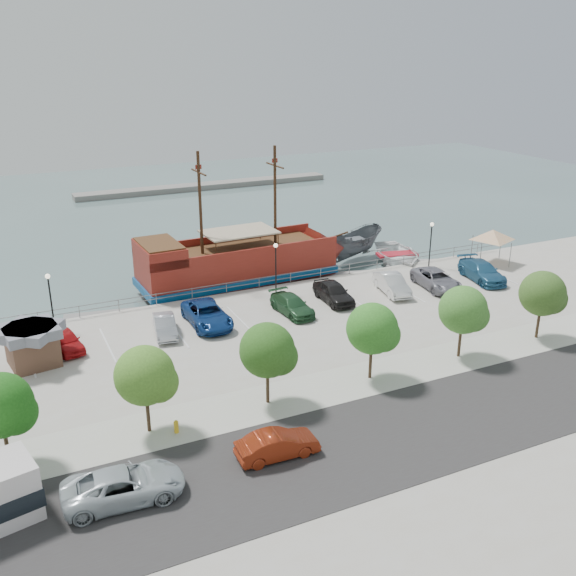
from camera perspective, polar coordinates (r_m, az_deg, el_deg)
name	(u,v)px	position (r m, az deg, el deg)	size (l,w,h in m)	color
ground	(311,331)	(49.67, 2.04, -3.80)	(160.00, 160.00, 0.00)	#4B6361
land_slab	(506,481)	(34.73, 18.80, -15.96)	(100.00, 58.00, 1.20)	#A69E8E
street	(443,421)	(37.40, 13.60, -11.41)	(100.00, 8.00, 0.04)	#2D2929
sidewalk	(383,374)	(41.52, 8.45, -7.61)	(100.00, 4.00, 0.05)	#B0B09E
seawall_railing	(270,281)	(55.63, -1.63, 0.62)	(50.00, 0.06, 1.00)	slate
far_shore	(206,186)	(102.03, -7.28, 8.99)	(40.00, 3.00, 0.80)	gray
pirate_ship	(253,261)	(58.78, -3.16, 2.38)	(20.84, 6.56, 13.06)	maroon
patrol_boat	(355,246)	(66.28, 5.98, 3.73)	(2.80, 7.46, 2.89)	#4F5358
speedboat	(397,257)	(65.37, 9.65, 2.73)	(5.64, 7.90, 1.64)	white
dock_west	(105,316)	(53.78, -15.93, -2.45)	(6.45, 1.84, 0.37)	gray
dock_mid	(341,277)	(60.68, 4.77, 0.95)	(7.40, 2.11, 0.42)	gray
dock_east	(421,264)	(65.57, 11.76, 2.08)	(7.36, 2.10, 0.42)	gray
shed	(32,344)	(44.94, -21.81, -4.67)	(3.76, 3.76, 2.69)	brown
canopy_tent	(493,230)	(64.25, 17.77, 4.96)	(6.00, 6.00, 3.79)	slate
street_van	(124,485)	(31.45, -14.38, -16.62)	(2.55, 5.53, 1.54)	silver
street_sedan	(277,445)	(33.25, -0.95, -13.76)	(1.48, 4.25, 1.40)	maroon
fire_hydrant	(176,426)	(35.68, -9.91, -12.00)	(0.27, 0.27, 0.78)	yellow
lamp_post_left	(50,291)	(49.54, -20.42, -0.28)	(0.36, 0.36, 4.28)	black
lamp_post_mid	(276,259)	(53.72, -1.09, 2.62)	(0.36, 0.36, 4.28)	black
lamp_post_right	(431,236)	(61.76, 12.60, 4.50)	(0.36, 0.36, 4.28)	black
tree_a	(3,407)	(34.11, -23.98, -9.65)	(3.30, 3.20, 5.00)	#473321
tree_b	(148,377)	(34.65, -12.35, -7.75)	(3.30, 3.20, 5.00)	#473321
tree_c	(270,352)	(36.54, -1.60, -5.69)	(3.30, 3.20, 5.00)	#473321
tree_d	(375,330)	(39.60, 7.72, -3.73)	(3.30, 3.20, 5.00)	#473321
tree_e	(465,311)	(43.58, 15.49, -2.01)	(3.30, 3.20, 5.00)	#473321
tree_f	(545,295)	(48.25, 21.85, -0.57)	(3.30, 3.20, 5.00)	#473321
parked_car_a	(66,341)	(46.56, -19.13, -4.44)	(1.64, 4.08, 1.39)	red
parked_car_b	(165,326)	(47.14, -10.89, -3.32)	(1.46, 4.18, 1.38)	#A4A6B0
parked_car_c	(207,315)	(48.27, -7.21, -2.36)	(2.68, 5.81, 1.61)	navy
parked_car_d	(292,305)	(49.95, 0.36, -1.52)	(1.96, 4.83, 1.40)	#265330
parked_car_e	(334,292)	(52.38, 4.07, -0.35)	(1.97, 4.89, 1.66)	black
parked_car_f	(392,284)	(54.85, 9.24, 0.36)	(1.70, 4.86, 1.60)	silver
parked_car_g	(437,279)	(56.72, 13.07, 0.74)	(2.57, 5.58, 1.55)	gray
parked_car_h	(482,271)	(59.71, 16.86, 1.43)	(2.33, 5.72, 1.66)	#275F85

